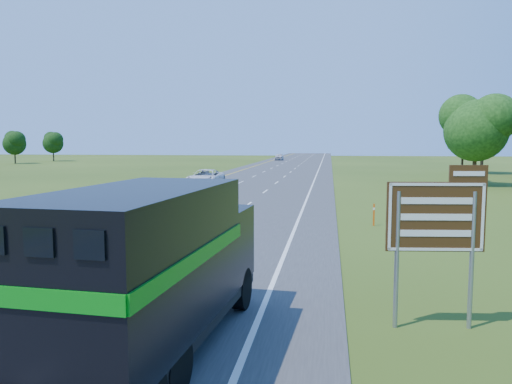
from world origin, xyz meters
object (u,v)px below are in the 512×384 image
white_suv (206,178)px  far_car (279,157)px  horse_truck (152,266)px  exit_sign (437,223)px

white_suv → far_car: bearing=90.8°
horse_truck → white_suv: bearing=106.7°
far_car → horse_truck: bearing=-86.6°
white_suv → exit_sign: exit_sign is taller
horse_truck → white_suv: 36.57m
white_suv → exit_sign: size_ratio=1.56×
far_car → exit_sign: 101.77m
white_suv → far_car: size_ratio=1.26×
far_car → exit_sign: exit_sign is taller
horse_truck → exit_sign: size_ratio=2.07×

